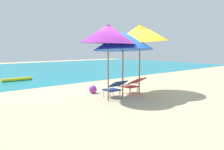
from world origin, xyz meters
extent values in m
plane|color=#CCB78E|center=(0.00, 4.00, 0.00)|extent=(40.00, 40.00, 0.00)
cube|color=teal|center=(0.00, 12.50, 0.00)|extent=(40.00, 18.00, 0.01)
cylinder|color=yellow|center=(-1.90, 6.31, 0.10)|extent=(1.60, 0.18, 0.18)
cube|color=navy|center=(-0.44, -0.15, 0.28)|extent=(0.55, 0.54, 0.04)
cube|color=navy|center=(-0.46, -0.52, 0.55)|extent=(0.55, 0.55, 0.27)
cylinder|color=silver|center=(-0.64, 0.07, 0.13)|extent=(0.04, 0.04, 0.26)
cylinder|color=silver|center=(-0.20, 0.04, 0.13)|extent=(0.04, 0.04, 0.26)
cylinder|color=silver|center=(-0.67, -0.35, 0.13)|extent=(0.04, 0.04, 0.26)
cylinder|color=silver|center=(-0.23, -0.38, 0.13)|extent=(0.04, 0.04, 0.26)
cube|color=silver|center=(-0.69, -0.14, 0.40)|extent=(0.06, 0.50, 0.03)
cube|color=silver|center=(-0.18, -0.17, 0.40)|extent=(0.06, 0.50, 0.03)
cube|color=red|center=(0.57, -0.09, 0.28)|extent=(0.56, 0.54, 0.04)
cube|color=red|center=(0.60, -0.46, 0.55)|extent=(0.56, 0.55, 0.27)
cylinder|color=silver|center=(0.34, 0.10, 0.13)|extent=(0.04, 0.04, 0.26)
cylinder|color=silver|center=(0.77, 0.14, 0.13)|extent=(0.04, 0.04, 0.26)
cylinder|color=silver|center=(0.37, -0.32, 0.13)|extent=(0.04, 0.04, 0.26)
cylinder|color=silver|center=(0.81, -0.28, 0.13)|extent=(0.04, 0.04, 0.26)
cube|color=silver|center=(0.31, -0.11, 0.40)|extent=(0.07, 0.50, 0.03)
cube|color=silver|center=(0.83, -0.07, 0.40)|extent=(0.07, 0.50, 0.03)
cylinder|color=olive|center=(-0.88, -0.51, 1.00)|extent=(0.05, 0.05, 1.99)
cone|color=purple|center=(-0.88, -0.51, 2.27)|extent=(2.62, 2.63, 0.69)
sphere|color=#4C3823|center=(-0.88, -0.51, 2.56)|extent=(0.07, 0.07, 0.07)
cylinder|color=olive|center=(-0.09, -0.38, 0.88)|extent=(0.05, 0.05, 1.77)
cone|color=blue|center=(-0.09, -0.38, 2.07)|extent=(2.80, 2.83, 0.81)
sphere|color=#4C3823|center=(-0.09, -0.38, 2.38)|extent=(0.07, 0.07, 0.07)
cylinder|color=olive|center=(0.84, -0.35, 1.03)|extent=(0.05, 0.05, 2.07)
cone|color=yellow|center=(0.84, -0.35, 2.37)|extent=(2.82, 2.80, 0.83)
sphere|color=#4C3823|center=(0.84, -0.35, 2.68)|extent=(0.07, 0.07, 0.07)
sphere|color=purple|center=(-0.56, 0.88, 0.16)|extent=(0.32, 0.32, 0.32)
camera|label=1|loc=(-5.36, -6.05, 1.78)|focal=34.09mm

